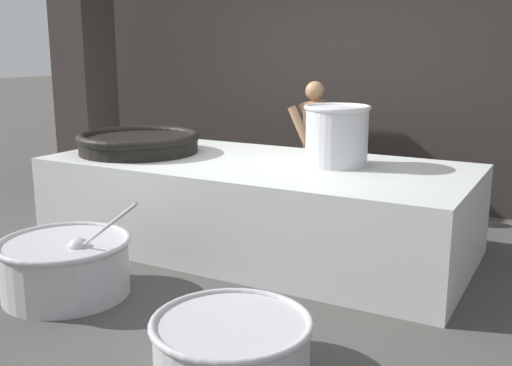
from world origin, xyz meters
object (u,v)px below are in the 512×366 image
Objects in this scene: giant_wok_near at (139,142)px; stock_pot at (337,134)px; cook at (313,145)px; prep_bowl_meat at (232,343)px; prep_bowl_vegetables at (66,264)px.

giant_wok_near is 1.98m from stock_pot.
stock_pot is 0.39× the size of cook.
prep_bowl_meat is at bearing 95.32° from cook.
giant_wok_near is 1.87m from cook.
cook is at bearing 47.07° from giant_wok_near.
cook is 1.58× the size of prep_bowl_meat.
giant_wok_near is 0.94× the size of prep_bowl_vegetables.
prep_bowl_vegetables is 1.71m from prep_bowl_meat.
cook reaches higher than stock_pot.
prep_bowl_vegetables reaches higher than prep_bowl_meat.
stock_pot is at bearing 96.67° from prep_bowl_meat.
prep_bowl_meat is (1.67, -0.36, -0.06)m from prep_bowl_vegetables.
giant_wok_near is 1.28× the size of prep_bowl_meat.
prep_bowl_meat is (2.20, -1.89, -0.74)m from giant_wok_near.
stock_pot is at bearing 9.46° from giant_wok_near.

